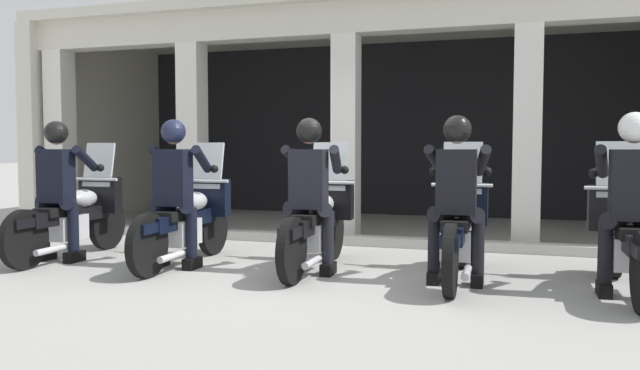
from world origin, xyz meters
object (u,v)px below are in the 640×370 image
motorcycle_far_right (625,235)px  police_officer_far_right (632,189)px  motorcycle_center (318,222)px  motorcycle_far_left (76,215)px  motorcycle_right (459,228)px  police_officer_center (310,182)px  police_officer_far_left (58,179)px  police_officer_left (175,180)px  police_officer_right (457,185)px  motorcycle_left (189,218)px

motorcycle_far_right → police_officer_far_right: 0.52m
motorcycle_center → motorcycle_far_right: same height
motorcycle_far_left → motorcycle_center: size_ratio=1.00×
police_officer_far_right → motorcycle_right: bearing=158.2°
police_officer_center → motorcycle_right: size_ratio=0.78×
motorcycle_right → motorcycle_far_left: bearing=176.7°
police_officer_far_left → motorcycle_far_right: bearing=1.3°
police_officer_center → motorcycle_far_right: bearing=-5.0°
police_officer_far_left → motorcycle_far_right: size_ratio=0.78×
police_officer_left → motorcycle_far_right: 4.43m
motorcycle_center → police_officer_right: police_officer_right is taller
motorcycle_center → police_officer_center: 0.52m
motorcycle_right → motorcycle_left: bearing=176.7°
police_officer_left → police_officer_right: (2.94, 0.05, 0.00)m
police_officer_left → police_officer_right: bearing=3.4°
police_officer_center → police_officer_right: bearing=-10.2°
police_officer_far_right → police_officer_left: bearing=171.9°
motorcycle_far_right → police_officer_far_right: size_ratio=1.29×
motorcycle_center → police_officer_left: bearing=-171.7°
motorcycle_right → police_officer_far_left: bearing=-179.6°
motorcycle_left → police_officer_left: bearing=-87.9°
motorcycle_right → motorcycle_center: bearing=172.7°
motorcycle_far_right → police_officer_left: bearing=175.6°
police_officer_center → motorcycle_far_left: bearing=170.3°
motorcycle_left → motorcycle_right: bearing=3.4°
motorcycle_left → motorcycle_far_right: 4.40m
motorcycle_far_left → police_officer_right: 4.43m
police_officer_far_left → motorcycle_right: 4.44m
police_officer_far_left → police_officer_right: 4.40m
motorcycle_left → police_officer_far_right: police_officer_far_right is taller
motorcycle_center → police_officer_center: (-0.00, -0.28, 0.44)m
motorcycle_left → motorcycle_right: same height
police_officer_left → police_officer_right: same height
motorcycle_far_left → motorcycle_right: bearing=-0.3°
police_officer_far_left → motorcycle_center: size_ratio=0.78×
police_officer_right → police_officer_far_right: 1.47m
motorcycle_left → motorcycle_far_left: bearing=-176.3°
police_officer_far_left → police_officer_left: same height
police_officer_far_left → police_officer_center: bearing=1.7°
motorcycle_left → police_officer_right: bearing=-2.1°
motorcycle_far_left → police_officer_left: bearing=-11.2°
police_officer_center → motorcycle_right: (1.47, 0.21, -0.44)m
motorcycle_left → police_officer_left: size_ratio=1.29×
police_officer_far_left → motorcycle_right: (4.40, 0.37, -0.44)m
police_officer_far_left → motorcycle_left: (1.47, 0.32, -0.44)m
motorcycle_center → police_officer_center: bearing=-97.6°
police_officer_left → motorcycle_right: size_ratio=0.78×
motorcycle_left → police_officer_center: bearing=-3.7°
police_officer_left → motorcycle_center: 1.59m
motorcycle_far_left → motorcycle_far_right: size_ratio=1.00×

